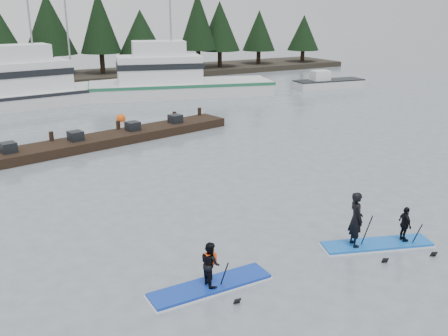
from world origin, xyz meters
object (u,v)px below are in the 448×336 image
fishing_boat_large (42,96)px  fishing_boat_medium (176,88)px  paddleboard_duo (373,229)px  paddleboard_solo (210,275)px  floating_dock (110,139)px

fishing_boat_large → fishing_boat_medium: fishing_boat_large is taller
paddleboard_duo → fishing_boat_medium: bearing=97.2°
fishing_boat_medium → paddleboard_solo: fishing_boat_medium is taller
fishing_boat_medium → paddleboard_solo: 30.94m
fishing_boat_medium → floating_dock: size_ratio=1.05×
floating_dock → paddleboard_duo: paddleboard_duo is taller
fishing_boat_large → paddleboard_duo: fishing_boat_large is taller
fishing_boat_medium → paddleboard_duo: (-6.10, -28.96, -0.02)m
fishing_boat_medium → floating_dock: (-9.65, -12.47, -0.39)m
paddleboard_duo → fishing_boat_large: bearing=117.8°
fishing_boat_large → paddleboard_duo: bearing=-88.2°
fishing_boat_medium → paddleboard_solo: bearing=-96.6°
fishing_boat_medium → paddleboard_duo: 29.60m
fishing_boat_large → paddleboard_duo: size_ratio=4.40×
fishing_boat_medium → paddleboard_solo: (-11.78, -28.61, -0.23)m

